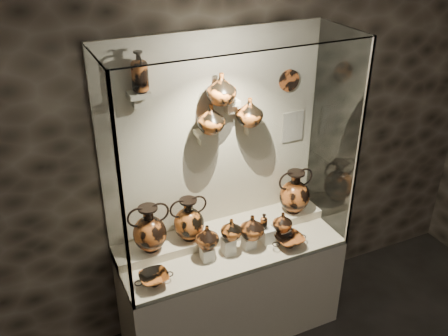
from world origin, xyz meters
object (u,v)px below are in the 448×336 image
Objects in this scene: jug_b at (231,229)px; amphora_left at (149,228)px; amphora_mid at (189,219)px; lekythos_small at (264,220)px; lekythos_tall at (139,70)px; kylix_right at (289,240)px; kylix_left at (154,278)px; jug_a at (207,236)px; jug_c at (252,227)px; ovoid_vase_b at (221,89)px; ovoid_vase_a at (211,118)px; ovoid_vase_c at (249,112)px; jug_e at (282,222)px; amphora_right at (295,192)px.

amphora_left is at bearing 136.51° from jug_b.
amphora_mid is 0.56m from lekythos_small.
kylix_right is at bearing -32.52° from lekythos_tall.
kylix_left is (-0.91, -0.12, -0.14)m from lekythos_small.
lekythos_small is at bearing -6.62° from kylix_left.
amphora_mid is 1.17m from lekythos_tall.
jug_c reaches higher than jug_a.
ovoid_vase_b is at bearing 95.76° from jug_c.
jug_b is 0.17m from jug_c.
lekythos_tall is 0.61m from ovoid_vase_a.
kylix_right is at bearing -14.97° from kylix_left.
ovoid_vase_c is (-0.17, 0.36, 0.94)m from kylix_right.
ovoid_vase_a is (-0.21, 0.25, 0.80)m from jug_c.
jug_a reaches higher than kylix_right.
jug_a reaches higher than kylix_left.
lekythos_tall reaches higher than amphora_left.
lekythos_small reaches higher than kylix_right.
amphora_mid is at bearing 165.47° from lekythos_small.
kylix_right is 0.93× the size of lekythos_tall.
lekythos_tall is at bearing 139.95° from jug_e.
lekythos_small is (0.11, 0.03, 0.01)m from jug_c.
jug_a is 0.46m from lekythos_small.
amphora_right is 1.80× the size of ovoid_vase_a.
lekythos_tall is at bearing 179.08° from amphora_mid.
ovoid_vase_c reaches higher than kylix_left.
ovoid_vase_c reaches higher than jug_a.
jug_c is 0.85m from ovoid_vase_c.
ovoid_vase_c is (-0.17, 0.26, 0.83)m from jug_e.
ovoid_vase_a is (0.14, 0.23, 0.80)m from jug_a.
jug_c is (0.17, -0.01, -0.03)m from jug_b.
jug_a is 0.61× the size of lekythos_tall.
jug_e is at bearing -39.82° from ovoid_vase_a.
jug_b is at bearing -38.39° from lekythos_tall.
jug_e is 0.54× the size of lekythos_tall.
lekythos_small is at bearing -97.26° from ovoid_vase_c.
amphora_mid is 1.68× the size of ovoid_vase_a.
lekythos_small is 0.92m from kylix_left.
jug_e is at bearing 6.06° from amphora_left.
ovoid_vase_c is at bearing 19.32° from amphora_mid.
kylix_left is (-0.38, -0.30, -0.19)m from amphora_mid.
jug_e is 0.77× the size of ovoid_vase_a.
ovoid_vase_b is at bearing 139.68° from kylix_right.
jug_e is 0.15m from kylix_right.
ovoid_vase_c is (0.09, 0.25, 0.80)m from jug_c.
amphora_right reaches higher than jug_e.
jug_b reaches higher than jug_a.
kylix_left is 1.16m from ovoid_vase_a.
amphora_left is at bearing 145.23° from jug_e.
amphora_left is 1.07× the size of amphora_mid.
ovoid_vase_c is (0.76, -0.03, -0.39)m from lekythos_tall.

